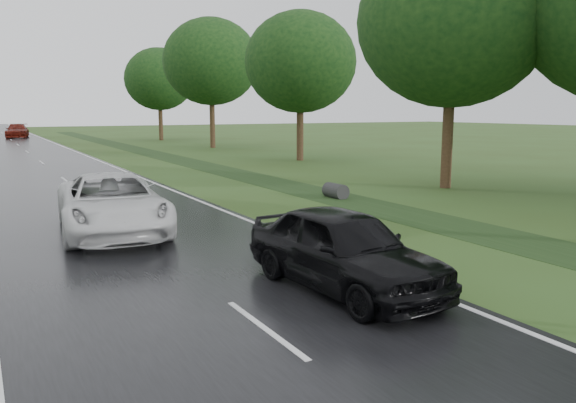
{
  "coord_description": "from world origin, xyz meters",
  "views": [
    {
      "loc": [
        -0.01,
        -7.0,
        3.21
      ],
      "look_at": [
        5.67,
        3.17,
        1.3
      ],
      "focal_mm": 35.0,
      "sensor_mm": 36.0,
      "label": 1
    }
  ],
  "objects": [
    {
      "name": "edge_stripe_east",
      "position": [
        6.75,
        45.0,
        0.04
      ],
      "size": [
        0.12,
        180.0,
        0.01
      ],
      "primitive_type": "cube",
      "color": "silver",
      "rests_on": "road"
    },
    {
      "name": "drainage_ditch",
      "position": [
        11.5,
        18.71,
        0.04
      ],
      "size": [
        2.2,
        120.0,
        0.56
      ],
      "color": "black",
      "rests_on": "ground"
    },
    {
      "name": "far_car_red",
      "position": [
        4.44,
        64.43,
        0.83
      ],
      "size": [
        3.0,
        5.73,
        1.58
      ],
      "primitive_type": "imported",
      "rotation": [
        0.0,
        0.0,
        -0.15
      ],
      "color": "#65140B",
      "rests_on": "road"
    },
    {
      "name": "tree_east_c",
      "position": [
        18.2,
        24.0,
        6.14
      ],
      "size": [
        7.0,
        7.0,
        9.29
      ],
      "color": "#3A2618",
      "rests_on": "ground"
    },
    {
      "name": "tree_east_d",
      "position": [
        17.8,
        38.0,
        7.15
      ],
      "size": [
        8.0,
        8.0,
        10.76
      ],
      "color": "#3A2618",
      "rests_on": "ground"
    },
    {
      "name": "tree_east_f",
      "position": [
        17.5,
        52.0,
        6.37
      ],
      "size": [
        7.2,
        7.2,
        9.62
      ],
      "color": "#3A2618",
      "rests_on": "ground"
    },
    {
      "name": "tree_east_b",
      "position": [
        17.0,
        10.0,
        6.68
      ],
      "size": [
        7.6,
        7.6,
        10.11
      ],
      "color": "#3A2618",
      "rests_on": "ground"
    },
    {
      "name": "white_pickup",
      "position": [
        3.0,
        7.77,
        0.8
      ],
      "size": [
        3.08,
        5.72,
        1.53
      ],
      "primitive_type": "imported",
      "rotation": [
        0.0,
        0.0,
        -0.1
      ],
      "color": "silver",
      "rests_on": "road"
    },
    {
      "name": "dark_sedan",
      "position": [
        5.56,
        0.96,
        0.78
      ],
      "size": [
        2.03,
        4.43,
        1.47
      ],
      "primitive_type": "imported",
      "rotation": [
        0.0,
        0.0,
        0.07
      ],
      "color": "black",
      "rests_on": "road"
    }
  ]
}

